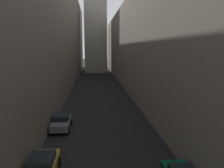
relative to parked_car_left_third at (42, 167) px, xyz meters
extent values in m
plane|color=black|center=(4.40, 30.46, -0.79)|extent=(264.00, 264.00, 0.00)
cube|color=#60594F|center=(-8.95, 32.46, 10.99)|extent=(15.70, 108.00, 23.56)
cube|color=gray|center=(17.26, 32.46, 8.23)|extent=(14.73, 108.00, 18.05)
cube|color=gray|center=(4.40, 65.43, 23.01)|extent=(7.58, 7.58, 47.60)
cube|color=black|center=(0.00, 0.00, 0.47)|extent=(1.60, 2.00, 0.54)
cylinder|color=black|center=(-0.87, 1.50, -0.45)|extent=(0.22, 0.68, 0.68)
cylinder|color=black|center=(0.87, 1.50, -0.45)|extent=(0.22, 0.68, 0.68)
cube|color=#4C4C51|center=(0.00, 9.03, -0.11)|extent=(1.82, 4.11, 0.69)
cube|color=black|center=(0.00, 9.19, 0.48)|extent=(1.67, 1.81, 0.49)
cylinder|color=black|center=(-0.91, 10.42, -0.46)|extent=(0.22, 0.67, 0.67)
cylinder|color=black|center=(0.91, 10.42, -0.46)|extent=(0.22, 0.67, 0.67)
cylinder|color=black|center=(-0.91, 7.63, -0.46)|extent=(0.22, 0.67, 0.67)
cylinder|color=black|center=(0.91, 7.63, -0.46)|extent=(0.22, 0.67, 0.67)
camera|label=1|loc=(3.46, -13.87, 7.76)|focal=35.60mm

